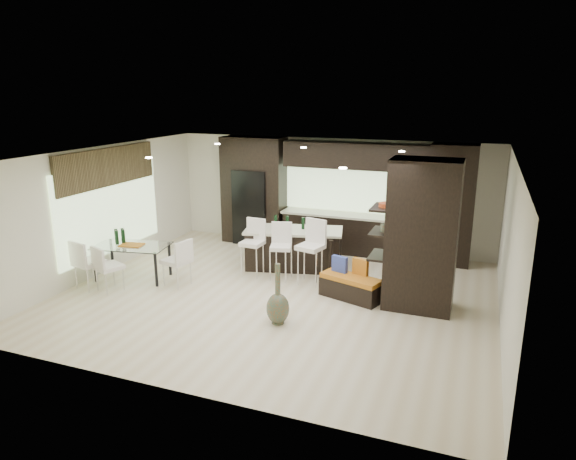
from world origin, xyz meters
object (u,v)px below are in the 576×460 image
at_px(stool_mid, 281,257).
at_px(stool_left, 252,253).
at_px(stool_right, 310,258).
at_px(dining_table, 133,262).
at_px(floor_vase, 278,294).
at_px(bench, 351,287).
at_px(chair_end, 177,264).
at_px(chair_near, 109,270).
at_px(kitchen_island, 294,249).
at_px(chair_far, 89,266).

bearing_deg(stool_mid, stool_left, 164.79).
bearing_deg(stool_right, dining_table, -149.75).
distance_m(stool_mid, floor_vase, 2.12).
relative_size(bench, chair_end, 1.32).
bearing_deg(chair_near, stool_mid, 53.43).
height_order(stool_mid, floor_vase, floor_vase).
bearing_deg(chair_near, dining_table, 111.69).
height_order(stool_right, bench, stool_right).
bearing_deg(bench, kitchen_island, 159.85).
xyz_separation_m(floor_vase, chair_end, (-2.56, 0.92, -0.09)).
height_order(stool_left, chair_near, stool_left).
xyz_separation_m(stool_left, floor_vase, (1.38, -1.98, 0.04)).
relative_size(stool_right, floor_vase, 1.00).
relative_size(floor_vase, chair_end, 1.20).
height_order(kitchen_island, stool_right, stool_right).
xyz_separation_m(stool_left, stool_right, (1.29, -0.02, 0.04)).
bearing_deg(dining_table, kitchen_island, 22.12).
bearing_deg(chair_near, floor_vase, 18.65).
bearing_deg(stool_left, dining_table, -151.38).
distance_m(stool_left, chair_far, 3.27).
xyz_separation_m(stool_left, chair_far, (-2.72, -1.81, -0.03)).
distance_m(stool_left, stool_right, 1.29).
xyz_separation_m(stool_right, dining_table, (-3.55, -1.04, -0.17)).
height_order(stool_mid, bench, stool_mid).
xyz_separation_m(dining_table, chair_far, (-0.47, -0.75, 0.10)).
height_order(stool_mid, chair_far, stool_mid).
distance_m(stool_left, floor_vase, 2.41).
distance_m(stool_right, chair_end, 2.69).
relative_size(stool_mid, chair_near, 1.12).
bearing_deg(chair_far, stool_right, 37.01).
xyz_separation_m(stool_mid, floor_vase, (0.73, -1.99, 0.05)).
xyz_separation_m(stool_right, floor_vase, (0.08, -1.96, 0.00)).
height_order(kitchen_island, chair_end, chair_end).
height_order(chair_far, chair_end, chair_far).
relative_size(stool_right, chair_end, 1.20).
xyz_separation_m(stool_right, chair_far, (-4.01, -1.79, -0.07)).
distance_m(kitchen_island, stool_left, 1.01).
bearing_deg(dining_table, chair_near, -100.09).
height_order(floor_vase, chair_far, floor_vase).
relative_size(dining_table, chair_near, 1.75).
bearing_deg(floor_vase, kitchen_island, 104.86).
bearing_deg(dining_table, bench, -3.11).
relative_size(floor_vase, chair_far, 1.16).
bearing_deg(chair_near, stool_left, 60.15).
xyz_separation_m(stool_mid, chair_far, (-3.37, -1.81, -0.02)).
xyz_separation_m(stool_right, chair_near, (-3.55, -1.77, -0.10)).
xyz_separation_m(kitchen_island, bench, (1.62, -1.27, -0.21)).
bearing_deg(dining_table, stool_left, 15.06).
bearing_deg(chair_near, stool_right, 48.22).
relative_size(bench, chair_near, 1.37).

